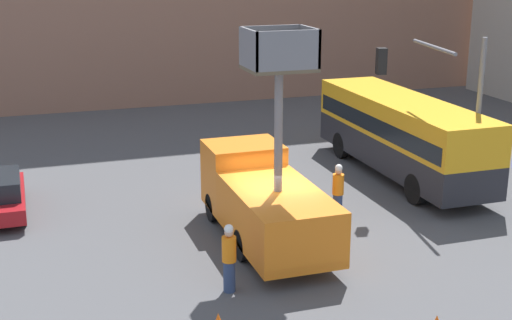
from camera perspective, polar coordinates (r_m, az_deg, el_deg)
The scene contains 6 objects.
ground_plane at distance 22.14m, azimuth 1.78°, elevation -6.61°, with size 120.00×120.00×0.00m, color #4C4C4F.
utility_truck at distance 21.77m, azimuth 0.67°, elevation -2.97°, with size 2.43×6.67×6.66m.
city_bus at distance 28.59m, azimuth 11.57°, elevation 2.29°, with size 2.55×10.02×3.12m.
traffic_light_pole at distance 25.89m, azimuth 14.75°, elevation 5.40°, with size 3.90×3.64×5.78m.
road_worker_near_truck at distance 18.77m, azimuth -2.16°, elevation -7.84°, with size 0.38×0.38×1.89m.
road_worker_directing at distance 23.84m, azimuth 6.57°, elevation -2.52°, with size 0.38×0.38×1.91m.
Camera 1 is at (-7.08, -19.11, 8.66)m, focal length 50.00 mm.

